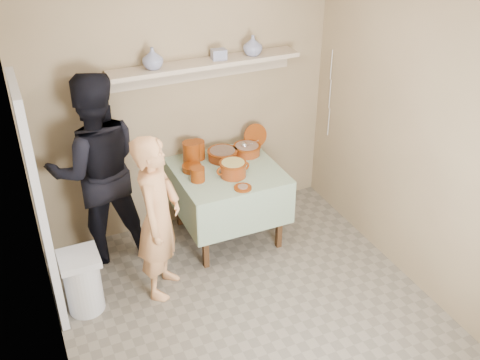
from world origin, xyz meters
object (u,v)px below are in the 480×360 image
person_cook (158,218)px  serving_table (227,180)px  cazuela_rice (233,168)px  trash_bin (83,282)px  person_helper (97,169)px

person_cook → serving_table: (0.83, 0.50, -0.10)m
serving_table → person_cook: bearing=-148.7°
cazuela_rice → trash_bin: 1.65m
trash_bin → cazuela_rice: bearing=13.1°
serving_table → cazuela_rice: cazuela_rice is taller
person_cook → cazuela_rice: bearing=-32.4°
person_cook → serving_table: bearing=-24.6°
person_helper → cazuela_rice: 1.23m
cazuela_rice → person_helper: bearing=162.2°
person_cook → trash_bin: size_ratio=2.66×
person_helper → trash_bin: person_helper is taller
cazuela_rice → trash_bin: size_ratio=0.59×
serving_table → person_helper: bearing=168.6°
cazuela_rice → trash_bin: bearing=-166.9°
person_helper → serving_table: 1.22m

